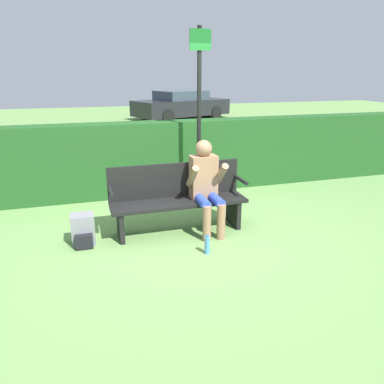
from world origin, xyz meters
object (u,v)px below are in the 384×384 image
at_px(person_seated, 206,183).
at_px(backpack, 83,230).
at_px(signpost, 199,108).
at_px(water_bottle, 207,245).
at_px(park_bench, 178,198).
at_px(parked_car, 181,105).

distance_m(person_seated, backpack, 1.70).
bearing_deg(signpost, water_bottle, -105.07).
bearing_deg(backpack, park_bench, 4.52).
bearing_deg(water_bottle, park_bench, 100.02).
relative_size(person_seated, water_bottle, 5.15).
xyz_separation_m(person_seated, signpost, (0.30, 1.21, 0.88)).
bearing_deg(park_bench, signpost, 58.82).
bearing_deg(water_bottle, person_seated, 72.67).
relative_size(person_seated, backpack, 3.17).
height_order(backpack, parked_car, parked_car).
bearing_deg(backpack, signpost, 31.56).
relative_size(person_seated, parked_car, 0.26).
distance_m(person_seated, parked_car, 12.95).
distance_m(park_bench, parked_car, 12.92).
bearing_deg(parked_car, water_bottle, -124.28).
bearing_deg(person_seated, parked_car, 76.01).
distance_m(person_seated, signpost, 1.52).
xyz_separation_m(park_bench, parked_car, (3.49, 12.44, 0.15)).
bearing_deg(backpack, parked_car, 69.23).
height_order(park_bench, signpost, signpost).
height_order(person_seated, parked_car, parked_car).
xyz_separation_m(backpack, water_bottle, (1.41, -0.71, -0.07)).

